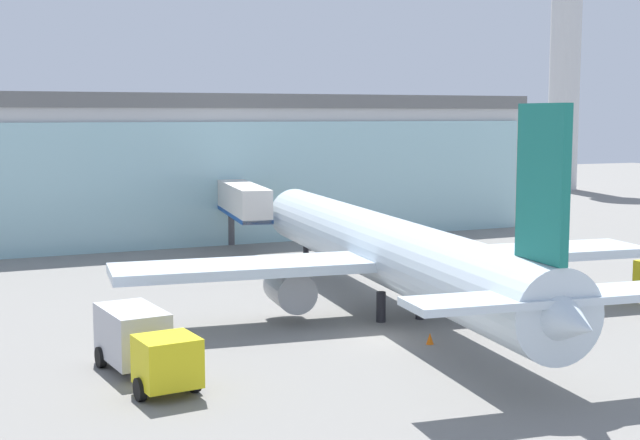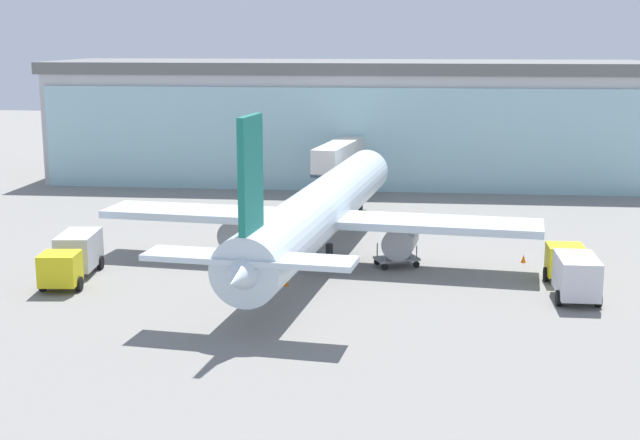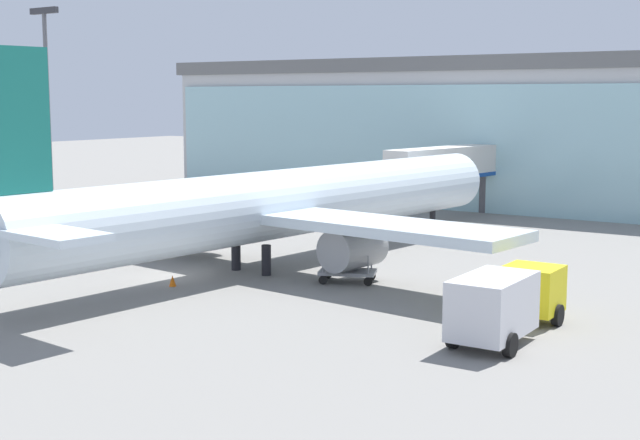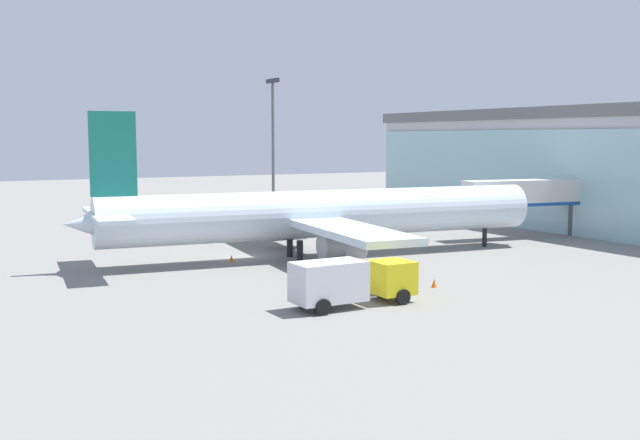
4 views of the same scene
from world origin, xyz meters
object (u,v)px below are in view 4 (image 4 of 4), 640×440
at_px(safety_cone_wingtip, 434,283).
at_px(apron_light_mast, 273,133).
at_px(catering_truck, 176,225).
at_px(fuel_truck, 350,281).
at_px(safety_cone_nose, 231,258).
at_px(baggage_cart, 339,262).
at_px(airplane, 320,215).
at_px(jet_bridge, 530,194).

bearing_deg(safety_cone_wingtip, apron_light_mast, 169.07).
xyz_separation_m(apron_light_mast, catering_truck, (17.25, -17.20, -8.45)).
distance_m(fuel_truck, safety_cone_nose, 17.24).
bearing_deg(baggage_cart, airplane, 141.68).
bearing_deg(catering_truck, apron_light_mast, -143.03).
xyz_separation_m(jet_bridge, baggage_cart, (6.72, -23.98, -3.61)).
relative_size(apron_light_mast, safety_cone_nose, 29.91).
height_order(apron_light_mast, safety_cone_nose, apron_light_mast).
xyz_separation_m(airplane, safety_cone_wingtip, (13.82, 1.05, -3.13)).
xyz_separation_m(catering_truck, baggage_cart, (20.06, 6.11, -0.97)).
bearing_deg(jet_bridge, apron_light_mast, 119.48).
bearing_deg(apron_light_mast, safety_cone_wingtip, -10.93).
bearing_deg(jet_bridge, safety_cone_nose, -172.86).
xyz_separation_m(catering_truck, safety_cone_wingtip, (28.53, 8.36, -1.19)).
xyz_separation_m(jet_bridge, apron_light_mast, (-30.58, -12.89, 5.81)).
relative_size(fuel_truck, safety_cone_nose, 13.42).
height_order(jet_bridge, apron_light_mast, apron_light_mast).
bearing_deg(baggage_cart, apron_light_mast, 137.78).
xyz_separation_m(airplane, fuel_truck, (16.08, -6.34, -1.94)).
bearing_deg(catering_truck, fuel_truck, 83.70).
bearing_deg(catering_truck, baggage_cart, 98.83).
height_order(jet_bridge, baggage_cart, jet_bridge).
height_order(airplane, catering_truck, airplane).
relative_size(apron_light_mast, fuel_truck, 2.23).
xyz_separation_m(catering_truck, safety_cone_nose, (13.60, 0.32, -1.19)).
bearing_deg(baggage_cart, jet_bridge, 80.00).
distance_m(baggage_cart, safety_cone_wingtip, 8.77).
distance_m(apron_light_mast, safety_cone_nose, 36.46).
bearing_deg(baggage_cart, catering_truck, 171.27).
relative_size(apron_light_mast, safety_cone_wingtip, 29.91).
height_order(jet_bridge, safety_cone_wingtip, jet_bridge).
bearing_deg(catering_truck, safety_cone_wingtip, 98.23).
xyz_separation_m(catering_truck, fuel_truck, (30.79, 0.98, 0.00)).
relative_size(jet_bridge, safety_cone_nose, 24.66).
bearing_deg(apron_light_mast, safety_cone_nose, -28.70).
bearing_deg(safety_cone_nose, baggage_cart, 41.88).
height_order(airplane, safety_cone_nose, airplane).
distance_m(jet_bridge, baggage_cart, 25.17).
bearing_deg(fuel_truck, jet_bridge, 28.68).
relative_size(catering_truck, fuel_truck, 1.02).
relative_size(airplane, safety_cone_wingtip, 71.38).
relative_size(jet_bridge, baggage_cart, 4.22).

